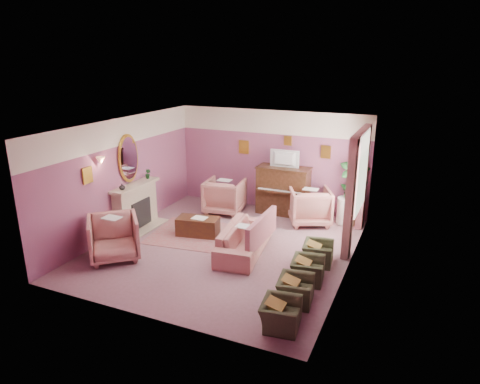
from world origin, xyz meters
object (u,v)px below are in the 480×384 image
at_px(piano, 283,191).
at_px(side_table, 347,211).
at_px(olive_chair_b, 296,286).
at_px(olive_chair_d, 318,250).
at_px(floral_armchair_right, 310,204).
at_px(olive_chair_c, 308,266).
at_px(television, 284,158).
at_px(sofa, 245,234).
at_px(olive_chair_a, 281,310).
at_px(floral_armchair_front, 114,236).
at_px(floral_armchair_left, 225,194).
at_px(coffee_table, 198,226).

distance_m(piano, side_table, 1.79).
distance_m(olive_chair_b, olive_chair_d, 1.64).
xyz_separation_m(floral_armchair_right, olive_chair_c, (0.75, -2.95, -0.22)).
bearing_deg(piano, television, -90.00).
xyz_separation_m(television, sofa, (-0.00, -2.64, -1.17)).
bearing_deg(olive_chair_b, olive_chair_a, -90.00).
bearing_deg(floral_armchair_front, floral_armchair_left, 75.40).
relative_size(sofa, floral_armchair_right, 2.02).
xyz_separation_m(olive_chair_a, side_table, (0.14, 4.96, 0.05)).
distance_m(piano, floral_armchair_right, 0.98).
bearing_deg(floral_armchair_front, olive_chair_c, 10.23).
bearing_deg(television, piano, 90.00).
distance_m(coffee_table, floral_armchair_right, 2.96).
bearing_deg(side_table, olive_chair_d, -93.30).
bearing_deg(coffee_table, floral_armchair_right, 39.14).
bearing_deg(floral_armchair_left, olive_chair_a, -54.84).
relative_size(olive_chair_b, olive_chair_c, 1.00).
xyz_separation_m(sofa, floral_armchair_right, (0.87, 2.26, 0.10)).
bearing_deg(floral_armchair_right, coffee_table, -140.86).
relative_size(floral_armchair_front, olive_chair_c, 1.51).
bearing_deg(floral_armchair_left, olive_chair_d, -32.49).
distance_m(piano, olive_chair_c, 3.77).
height_order(olive_chair_a, olive_chair_c, same).
distance_m(coffee_table, floral_armchair_left, 1.76).
distance_m(piano, sofa, 2.70).
bearing_deg(olive_chair_c, olive_chair_d, 90.00).
relative_size(coffee_table, olive_chair_d, 1.44).
bearing_deg(olive_chair_d, television, 122.88).
distance_m(floral_armchair_front, olive_chair_c, 4.14).
xyz_separation_m(floral_armchair_right, side_table, (0.90, 0.37, -0.18)).
relative_size(floral_armchair_right, olive_chair_d, 1.51).
bearing_deg(sofa, side_table, 56.05).
xyz_separation_m(sofa, olive_chair_a, (1.63, -2.33, -0.13)).
relative_size(piano, side_table, 2.00).
height_order(sofa, olive_chair_d, sofa).
distance_m(sofa, side_table, 3.17).
bearing_deg(olive_chair_c, floral_armchair_front, -169.77).
relative_size(floral_armchair_right, floral_armchair_front, 1.00).
height_order(floral_armchair_front, olive_chair_a, floral_armchair_front).
height_order(piano, olive_chair_b, piano).
xyz_separation_m(sofa, side_table, (1.77, 2.63, -0.08)).
bearing_deg(olive_chair_a, floral_armchair_left, 125.16).
height_order(floral_armchair_right, side_table, floral_armchair_right).
bearing_deg(side_table, floral_armchair_front, -136.11).
bearing_deg(sofa, floral_armchair_front, -149.77).
bearing_deg(olive_chair_b, floral_armchair_left, 130.79).
bearing_deg(sofa, coffee_table, 163.97).
height_order(piano, olive_chair_a, piano).
bearing_deg(olive_chair_b, coffee_table, 147.77).
height_order(floral_armchair_left, olive_chair_d, floral_armchair_left).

